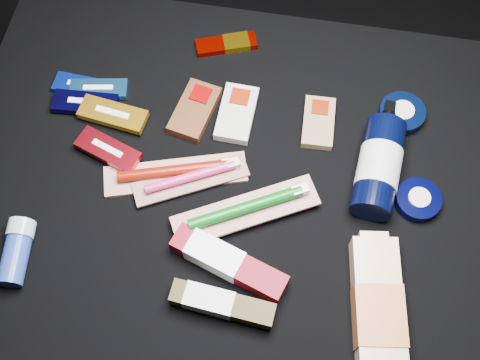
% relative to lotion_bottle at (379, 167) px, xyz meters
% --- Properties ---
extents(ground, '(3.00, 3.00, 0.00)m').
position_rel_lotion_bottle_xyz_m(ground, '(-0.24, -0.07, -0.43)').
color(ground, black).
rests_on(ground, ground).
extents(cloth_table, '(0.98, 0.78, 0.40)m').
position_rel_lotion_bottle_xyz_m(cloth_table, '(-0.24, -0.07, -0.23)').
color(cloth_table, black).
rests_on(cloth_table, ground).
extents(luna_bar_0, '(0.11, 0.05, 0.01)m').
position_rel_lotion_bottle_xyz_m(luna_bar_0, '(-0.55, 0.09, -0.03)').
color(luna_bar_0, '#0A2DB0').
rests_on(luna_bar_0, cloth_table).
extents(luna_bar_1, '(0.11, 0.06, 0.01)m').
position_rel_lotion_bottle_xyz_m(luna_bar_1, '(-0.51, 0.09, -0.03)').
color(luna_bar_1, '#1C568C').
rests_on(luna_bar_1, cloth_table).
extents(luna_bar_2, '(0.12, 0.05, 0.02)m').
position_rel_lotion_bottle_xyz_m(luna_bar_2, '(-0.53, 0.05, -0.02)').
color(luna_bar_2, black).
rests_on(luna_bar_2, cloth_table).
extents(luna_bar_3, '(0.13, 0.06, 0.02)m').
position_rel_lotion_bottle_xyz_m(luna_bar_3, '(-0.47, 0.04, -0.02)').
color(luna_bar_3, gold).
rests_on(luna_bar_3, cloth_table).
extents(luna_bar_4, '(0.12, 0.08, 0.02)m').
position_rel_lotion_bottle_xyz_m(luna_bar_4, '(-0.46, -0.04, -0.02)').
color(luna_bar_4, maroon).
rests_on(luna_bar_4, cloth_table).
extents(clif_bar_0, '(0.08, 0.12, 0.02)m').
position_rel_lotion_bottle_xyz_m(clif_bar_0, '(-0.33, 0.08, -0.03)').
color(clif_bar_0, '#4F2814').
rests_on(clif_bar_0, cloth_table).
extents(clif_bar_1, '(0.07, 0.12, 0.02)m').
position_rel_lotion_bottle_xyz_m(clif_bar_1, '(-0.26, 0.08, -0.03)').
color(clif_bar_1, beige).
rests_on(clif_bar_1, cloth_table).
extents(clif_bar_2, '(0.06, 0.10, 0.02)m').
position_rel_lotion_bottle_xyz_m(clif_bar_2, '(-0.11, 0.09, -0.03)').
color(clif_bar_2, olive).
rests_on(clif_bar_2, cloth_table).
extents(power_bar, '(0.12, 0.07, 0.01)m').
position_rel_lotion_bottle_xyz_m(power_bar, '(-0.30, 0.23, -0.03)').
color(power_bar, '#7C0600').
rests_on(power_bar, cloth_table).
extents(lotion_bottle, '(0.09, 0.22, 0.07)m').
position_rel_lotion_bottle_xyz_m(lotion_bottle, '(0.00, 0.00, 0.00)').
color(lotion_bottle, black).
rests_on(lotion_bottle, cloth_table).
extents(cream_tin_upper, '(0.08, 0.08, 0.03)m').
position_rel_lotion_bottle_xyz_m(cream_tin_upper, '(0.04, 0.13, -0.02)').
color(cream_tin_upper, black).
rests_on(cream_tin_upper, cloth_table).
extents(cream_tin_lower, '(0.08, 0.08, 0.02)m').
position_rel_lotion_bottle_xyz_m(cream_tin_lower, '(0.07, -0.04, -0.02)').
color(cream_tin_lower, black).
rests_on(cream_tin_lower, cloth_table).
extents(bodywash_bottle, '(0.10, 0.22, 0.04)m').
position_rel_lotion_bottle_xyz_m(bodywash_bottle, '(0.02, -0.23, -0.01)').
color(bodywash_bottle, '#D9B78F').
rests_on(bodywash_bottle, cloth_table).
extents(deodorant_stick, '(0.05, 0.11, 0.04)m').
position_rel_lotion_bottle_xyz_m(deodorant_stick, '(-0.56, -0.24, -0.01)').
color(deodorant_stick, navy).
rests_on(deodorant_stick, cloth_table).
extents(toothbrush_pack_0, '(0.25, 0.13, 0.03)m').
position_rel_lotion_bottle_xyz_m(toothbrush_pack_0, '(-0.34, -0.06, -0.02)').
color(toothbrush_pack_0, silver).
rests_on(toothbrush_pack_0, cloth_table).
extents(toothbrush_pack_1, '(0.20, 0.13, 0.02)m').
position_rel_lotion_bottle_xyz_m(toothbrush_pack_1, '(-0.31, -0.06, -0.02)').
color(toothbrush_pack_1, '#A79E9A').
rests_on(toothbrush_pack_1, cloth_table).
extents(toothbrush_pack_2, '(0.24, 0.17, 0.03)m').
position_rel_lotion_bottle_xyz_m(toothbrush_pack_2, '(-0.21, -0.11, -0.01)').
color(toothbrush_pack_2, silver).
rests_on(toothbrush_pack_2, cloth_table).
extents(toothpaste_carton_red, '(0.20, 0.10, 0.04)m').
position_rel_lotion_bottle_xyz_m(toothpaste_carton_red, '(-0.23, -0.20, -0.02)').
color(toothpaste_carton_red, maroon).
rests_on(toothpaste_carton_red, cloth_table).
extents(toothpaste_carton_green, '(0.16, 0.05, 0.03)m').
position_rel_lotion_bottle_xyz_m(toothpaste_carton_green, '(-0.23, -0.27, -0.01)').
color(toothpaste_carton_green, '#382910').
rests_on(toothpaste_carton_green, cloth_table).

